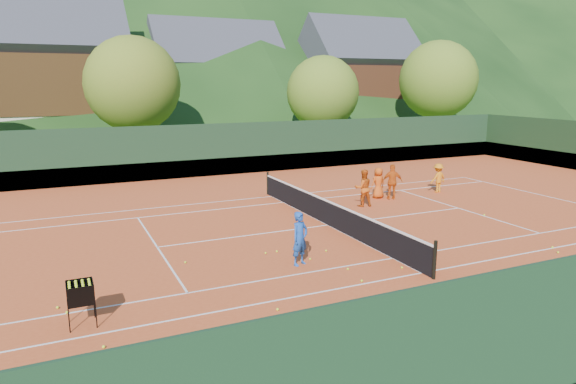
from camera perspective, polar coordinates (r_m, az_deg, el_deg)
name	(u,v)px	position (r m, az deg, el deg)	size (l,w,h in m)	color
ground	(328,226)	(19.54, 4.47, -3.74)	(400.00, 400.00, 0.00)	#2B4E18
clay_court	(328,225)	(19.54, 4.47, -3.71)	(40.00, 24.00, 0.02)	#C3481F
coach	(300,238)	(15.14, 1.34, -5.19)	(0.59, 0.39, 1.61)	#1A4BAA
student_a	(363,188)	(22.49, 8.35, 0.46)	(0.79, 0.62, 1.62)	#CA5111
student_b	(392,182)	(24.08, 11.52, 1.11)	(0.96, 0.40, 1.63)	#D85813
student_c	(378,183)	(24.18, 10.00, 1.00)	(0.71, 0.46, 1.45)	#CF4E12
student_d	(438,178)	(26.15, 16.32, 1.50)	(0.92, 0.53, 1.43)	orange
tennis_ball_0	(469,299)	(13.77, 19.49, -11.14)	(0.07, 0.07, 0.07)	#C5ED27
tennis_ball_2	(494,289)	(14.64, 21.95, -9.93)	(0.07, 0.07, 0.07)	#C5ED27
tennis_ball_3	(348,269)	(15.05, 6.66, -8.49)	(0.07, 0.07, 0.07)	#C5ED27
tennis_ball_4	(484,215)	(22.29, 20.97, -2.39)	(0.07, 0.07, 0.07)	#C5ED27
tennis_ball_5	(185,262)	(15.77, -11.34, -7.67)	(0.07, 0.07, 0.07)	#C5ED27
tennis_ball_6	(432,246)	(17.60, 15.76, -5.79)	(0.07, 0.07, 0.07)	#C5ED27
tennis_ball_7	(404,257)	(16.30, 12.74, -7.08)	(0.07, 0.07, 0.07)	#C5ED27
tennis_ball_8	(58,307)	(13.72, -24.24, -11.62)	(0.07, 0.07, 0.07)	#C5ED27
tennis_ball_10	(310,259)	(15.77, 2.48, -7.44)	(0.07, 0.07, 0.07)	#C5ED27
tennis_ball_11	(404,239)	(18.07, 12.77, -5.17)	(0.07, 0.07, 0.07)	#C5ED27
tennis_ball_12	(277,251)	(16.43, -1.25, -6.61)	(0.07, 0.07, 0.07)	#C5ED27
tennis_ball_13	(67,312)	(13.36, -23.36, -12.19)	(0.07, 0.07, 0.07)	#C5ED27
tennis_ball_15	(272,381)	(9.85, -1.78, -20.25)	(0.07, 0.07, 0.07)	#C5ED27
tennis_ball_16	(326,251)	(16.53, 4.26, -6.52)	(0.07, 0.07, 0.07)	#C5ED27
tennis_ball_17	(552,247)	(18.92, 27.31, -5.47)	(0.07, 0.07, 0.07)	#C5ED27
tennis_ball_18	(563,267)	(17.14, 28.23, -7.31)	(0.07, 0.07, 0.07)	#C5ED27
tennis_ball_20	(362,281)	(14.25, 8.20, -9.74)	(0.07, 0.07, 0.07)	#C5ED27
tennis_ball_21	(558,252)	(18.44, 27.80, -5.95)	(0.07, 0.07, 0.07)	#C5ED27
tennis_ball_22	(278,309)	(12.47, -1.17, -12.91)	(0.07, 0.07, 0.07)	#C5ED27
tennis_ball_23	(393,305)	(12.92, 11.57, -12.23)	(0.07, 0.07, 0.07)	#C5ED27
tennis_ball_24	(402,268)	(15.41, 12.54, -8.19)	(0.07, 0.07, 0.07)	#C5ED27
tennis_ball_25	(104,347)	(11.53, -19.81, -15.88)	(0.07, 0.07, 0.07)	#C5ED27
tennis_ball_26	(266,253)	(16.29, -2.51, -6.79)	(0.07, 0.07, 0.07)	#C5ED27
tennis_ball_27	(296,250)	(16.51, 0.85, -6.51)	(0.07, 0.07, 0.07)	#C5ED27
court_lines	(328,225)	(19.54, 4.47, -3.68)	(23.83, 11.03, 0.00)	white
tennis_net	(328,212)	(19.41, 4.49, -2.26)	(0.10, 12.07, 1.10)	black
perimeter_fence	(329,193)	(19.24, 4.53, -0.11)	(40.40, 24.24, 3.00)	black
ball_hopper	(80,294)	(12.39, -22.08, -10.41)	(0.57, 0.57, 1.00)	black
chalet_left	(36,78)	(46.41, -26.16, 11.30)	(13.80, 9.93, 12.92)	beige
chalet_mid	(216,86)	(52.65, -8.01, 11.63)	(12.65, 8.82, 11.45)	beige
chalet_right	(357,83)	(54.82, 7.72, 11.94)	(11.50, 8.82, 11.91)	beige
tree_b	(133,84)	(36.77, -16.85, 11.40)	(6.40, 6.40, 8.40)	#402919
tree_c	(323,92)	(40.28, 3.91, 10.97)	(5.60, 5.60, 7.35)	#3F2A19
tree_d	(438,80)	(47.94, 16.33, 11.87)	(6.80, 6.80, 8.93)	#3C2618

